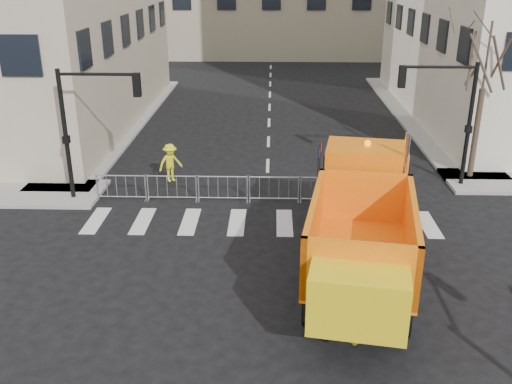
{
  "coord_description": "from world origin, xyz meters",
  "views": [
    {
      "loc": [
        0.19,
        -14.07,
        9.15
      ],
      "look_at": [
        -0.29,
        2.5,
        2.46
      ],
      "focal_mm": 40.0,
      "sensor_mm": 36.0,
      "label": 1
    }
  ],
  "objects_px": {
    "cop_a": "(332,190)",
    "newspaper_box": "(345,196)",
    "plow_truck": "(362,222)",
    "worker": "(170,163)",
    "cop_c": "(356,188)",
    "cop_b": "(391,190)"
  },
  "relations": [
    {
      "from": "plow_truck",
      "to": "worker",
      "type": "distance_m",
      "value": 10.72
    },
    {
      "from": "cop_a",
      "to": "newspaper_box",
      "type": "bearing_deg",
      "value": 136.64
    },
    {
      "from": "cop_a",
      "to": "worker",
      "type": "distance_m",
      "value": 7.39
    },
    {
      "from": "worker",
      "to": "cop_b",
      "type": "bearing_deg",
      "value": -49.74
    },
    {
      "from": "plow_truck",
      "to": "cop_b",
      "type": "bearing_deg",
      "value": -10.41
    },
    {
      "from": "cop_a",
      "to": "worker",
      "type": "height_order",
      "value": "cop_a"
    },
    {
      "from": "plow_truck",
      "to": "cop_a",
      "type": "xyz_separation_m",
      "value": [
        -0.37,
        5.03,
        -0.97
      ]
    },
    {
      "from": "cop_b",
      "to": "cop_c",
      "type": "height_order",
      "value": "cop_c"
    },
    {
      "from": "cop_a",
      "to": "cop_b",
      "type": "relative_size",
      "value": 1.19
    },
    {
      "from": "cop_c",
      "to": "plow_truck",
      "type": "bearing_deg",
      "value": 9.12
    },
    {
      "from": "cop_b",
      "to": "worker",
      "type": "bearing_deg",
      "value": 10.04
    },
    {
      "from": "plow_truck",
      "to": "worker",
      "type": "bearing_deg",
      "value": 51.68
    },
    {
      "from": "plow_truck",
      "to": "worker",
      "type": "relative_size",
      "value": 6.72
    },
    {
      "from": "cop_a",
      "to": "newspaper_box",
      "type": "xyz_separation_m",
      "value": [
        0.51,
        -0.04,
        -0.25
      ]
    },
    {
      "from": "cop_b",
      "to": "cop_c",
      "type": "relative_size",
      "value": 0.95
    },
    {
      "from": "cop_b",
      "to": "worker",
      "type": "distance_m",
      "value": 9.48
    },
    {
      "from": "cop_c",
      "to": "worker",
      "type": "xyz_separation_m",
      "value": [
        -7.8,
        2.42,
        0.17
      ]
    },
    {
      "from": "cop_a",
      "to": "cop_c",
      "type": "height_order",
      "value": "cop_a"
    },
    {
      "from": "cop_c",
      "to": "worker",
      "type": "height_order",
      "value": "worker"
    },
    {
      "from": "cop_c",
      "to": "newspaper_box",
      "type": "relative_size",
      "value": 1.52
    },
    {
      "from": "cop_b",
      "to": "newspaper_box",
      "type": "bearing_deg",
      "value": 40.01
    },
    {
      "from": "cop_a",
      "to": "newspaper_box",
      "type": "relative_size",
      "value": 1.72
    }
  ]
}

